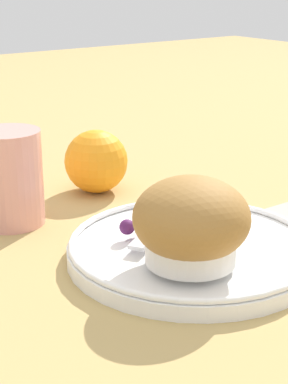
{
  "coord_description": "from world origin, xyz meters",
  "views": [
    {
      "loc": [
        -0.36,
        -0.42,
        0.26
      ],
      "look_at": [
        -0.02,
        0.04,
        0.06
      ],
      "focal_mm": 60.0,
      "sensor_mm": 36.0,
      "label": 1
    }
  ],
  "objects_px": {
    "butter_knife": "(167,217)",
    "orange_fruit": "(96,161)",
    "juice_glass": "(9,178)",
    "muffin": "(191,224)"
  },
  "relations": [
    {
      "from": "muffin",
      "to": "juice_glass",
      "type": "distance_m",
      "value": 0.23
    },
    {
      "from": "butter_knife",
      "to": "orange_fruit",
      "type": "height_order",
      "value": "orange_fruit"
    },
    {
      "from": "juice_glass",
      "to": "muffin",
      "type": "bearing_deg",
      "value": -73.65
    },
    {
      "from": "muffin",
      "to": "juice_glass",
      "type": "relative_size",
      "value": 0.99
    },
    {
      "from": "muffin",
      "to": "butter_knife",
      "type": "xyz_separation_m",
      "value": [
        0.04,
        0.09,
        -0.03
      ]
    },
    {
      "from": "butter_knife",
      "to": "muffin",
      "type": "bearing_deg",
      "value": -148.74
    },
    {
      "from": "muffin",
      "to": "orange_fruit",
      "type": "height_order",
      "value": "muffin"
    },
    {
      "from": "orange_fruit",
      "to": "juice_glass",
      "type": "relative_size",
      "value": 0.76
    },
    {
      "from": "orange_fruit",
      "to": "muffin",
      "type": "bearing_deg",
      "value": -104.08
    },
    {
      "from": "butter_knife",
      "to": "orange_fruit",
      "type": "xyz_separation_m",
      "value": [
        0.02,
        0.16,
        0.02
      ]
    }
  ]
}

